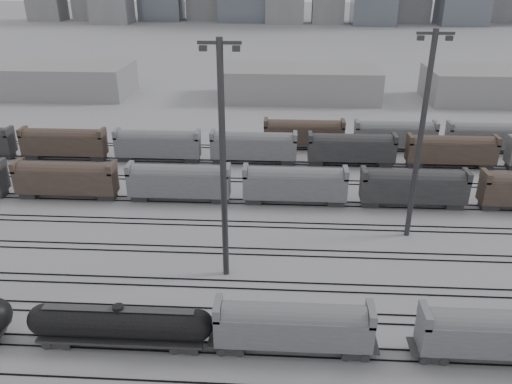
# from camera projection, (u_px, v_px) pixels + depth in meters

# --- Properties ---
(ground) EXTENTS (900.00, 900.00, 0.00)m
(ground) POSITION_uv_depth(u_px,v_px,m) (210.00, 356.00, 45.02)
(ground) COLOR #A2A2A7
(ground) RESTS_ON ground
(tracks) EXTENTS (220.00, 71.50, 0.16)m
(tracks) POSITION_uv_depth(u_px,v_px,m) (230.00, 253.00, 60.85)
(tracks) COLOR black
(tracks) RESTS_ON ground
(tank_car_b) EXTENTS (17.14, 2.86, 4.23)m
(tank_car_b) POSITION_uv_depth(u_px,v_px,m) (120.00, 324.00, 45.33)
(tank_car_b) COLOR #272729
(tank_car_b) RESTS_ON ground
(hopper_car_a) EXTENTS (14.06, 2.79, 5.03)m
(hopper_car_a) POSITION_uv_depth(u_px,v_px,m) (293.00, 324.00, 44.23)
(hopper_car_a) COLOR #272729
(hopper_car_a) RESTS_ON ground
(hopper_car_b) EXTENTS (14.24, 2.83, 5.09)m
(hopper_car_b) POSITION_uv_depth(u_px,v_px,m) (502.00, 332.00, 43.26)
(hopper_car_b) COLOR #272729
(hopper_car_b) RESTS_ON ground
(light_mast_c) EXTENTS (4.17, 0.67, 26.07)m
(light_mast_c) POSITION_uv_depth(u_px,v_px,m) (223.00, 160.00, 51.21)
(light_mast_c) COLOR #343437
(light_mast_c) RESTS_ON ground
(light_mast_d) EXTENTS (4.13, 0.66, 25.81)m
(light_mast_d) POSITION_uv_depth(u_px,v_px,m) (421.00, 135.00, 59.34)
(light_mast_d) COLOR #343437
(light_mast_d) RESTS_ON ground
(bg_string_near) EXTENTS (151.00, 3.00, 5.60)m
(bg_string_near) POSITION_uv_depth(u_px,v_px,m) (295.00, 186.00, 72.44)
(bg_string_near) COLOR slate
(bg_string_near) RESTS_ON ground
(bg_string_mid) EXTENTS (151.00, 3.00, 5.60)m
(bg_string_mid) POSITION_uv_depth(u_px,v_px,m) (351.00, 150.00, 86.42)
(bg_string_mid) COLOR #272729
(bg_string_mid) RESTS_ON ground
(bg_string_far) EXTENTS (66.00, 3.00, 5.60)m
(bg_string_far) POSITION_uv_depth(u_px,v_px,m) (441.00, 137.00, 92.76)
(bg_string_far) COLOR brown
(bg_string_far) RESTS_ON ground
(warehouse_left) EXTENTS (50.00, 18.00, 8.00)m
(warehouse_left) POSITION_uv_depth(u_px,v_px,m) (36.00, 80.00, 132.65)
(warehouse_left) COLOR #949497
(warehouse_left) RESTS_ON ground
(warehouse_mid) EXTENTS (40.00, 18.00, 8.00)m
(warehouse_mid) POSITION_uv_depth(u_px,v_px,m) (300.00, 83.00, 128.96)
(warehouse_mid) COLOR #949497
(warehouse_mid) RESTS_ON ground
(warehouse_right) EXTENTS (35.00, 18.00, 8.00)m
(warehouse_right) POSITION_uv_depth(u_px,v_px,m) (497.00, 86.00, 126.33)
(warehouse_right) COLOR #949497
(warehouse_right) RESTS_ON ground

